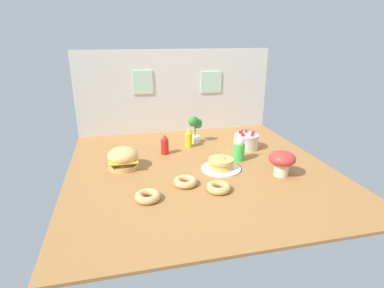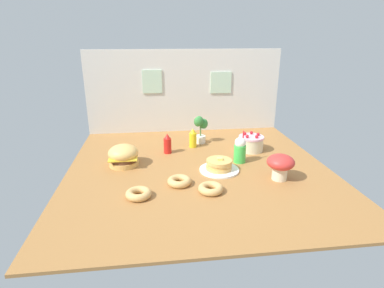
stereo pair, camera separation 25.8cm
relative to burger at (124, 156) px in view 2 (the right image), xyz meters
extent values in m
cube|color=#9E6B38|center=(0.60, -0.14, -0.09)|extent=(2.09, 2.14, 0.02)
cube|color=beige|center=(0.60, 0.92, 0.36)|extent=(2.09, 0.03, 0.88)
cube|color=#B2D1B2|center=(0.26, 0.90, 0.47)|extent=(0.20, 0.01, 0.24)
cube|color=#B2D1B2|center=(1.00, 0.90, 0.45)|extent=(0.23, 0.01, 0.23)
cylinder|color=#DBA859|center=(0.00, 0.00, -0.06)|extent=(0.24, 0.24, 0.04)
cylinder|color=#59331E|center=(0.00, 0.00, -0.03)|extent=(0.22, 0.22, 0.03)
cube|color=yellow|center=(0.00, 0.00, -0.01)|extent=(0.23, 0.23, 0.01)
ellipsoid|color=#E5B260|center=(0.00, 0.00, 0.02)|extent=(0.25, 0.25, 0.14)
cylinder|color=white|center=(0.76, -0.21, -0.08)|extent=(0.31, 0.31, 0.01)
cylinder|color=#E0AD5B|center=(0.76, -0.21, -0.06)|extent=(0.20, 0.20, 0.03)
cylinder|color=#E0AD5B|center=(0.76, -0.20, -0.03)|extent=(0.19, 0.19, 0.03)
cylinder|color=#E0AD5B|center=(0.76, -0.21, -0.01)|extent=(0.20, 0.20, 0.03)
cube|color=#F7E072|center=(0.76, -0.21, 0.02)|extent=(0.04, 0.04, 0.02)
cylinder|color=beige|center=(1.14, 0.20, -0.02)|extent=(0.22, 0.22, 0.12)
cylinder|color=#F2B2C6|center=(1.14, 0.20, 0.05)|extent=(0.23, 0.23, 0.02)
sphere|color=red|center=(1.21, 0.21, 0.07)|extent=(0.03, 0.03, 0.03)
sphere|color=red|center=(1.16, 0.27, 0.07)|extent=(0.03, 0.03, 0.03)
sphere|color=red|center=(1.09, 0.25, 0.07)|extent=(0.03, 0.03, 0.03)
sphere|color=red|center=(1.09, 0.16, 0.07)|extent=(0.03, 0.03, 0.03)
sphere|color=red|center=(1.17, 0.14, 0.07)|extent=(0.03, 0.03, 0.03)
cylinder|color=red|center=(0.37, 0.24, -0.01)|extent=(0.07, 0.07, 0.14)
cone|color=red|center=(0.37, 0.24, 0.08)|extent=(0.06, 0.06, 0.05)
cylinder|color=yellow|center=(0.62, 0.37, -0.01)|extent=(0.07, 0.07, 0.14)
cone|color=yellow|center=(0.62, 0.37, 0.08)|extent=(0.06, 0.06, 0.05)
cylinder|color=green|center=(0.97, -0.05, -0.01)|extent=(0.10, 0.10, 0.15)
sphere|color=white|center=(0.97, -0.05, 0.09)|extent=(0.09, 0.09, 0.09)
cylinder|color=red|center=(0.99, -0.05, 0.12)|extent=(0.01, 0.03, 0.15)
torus|color=tan|center=(0.14, -0.56, -0.06)|extent=(0.17, 0.17, 0.05)
torus|color=#F2E5C6|center=(0.14, -0.56, -0.05)|extent=(0.16, 0.16, 0.04)
torus|color=tan|center=(0.42, -0.41, -0.06)|extent=(0.17, 0.17, 0.05)
torus|color=brown|center=(0.42, -0.41, -0.05)|extent=(0.16, 0.16, 0.04)
torus|color=tan|center=(0.63, -0.55, -0.06)|extent=(0.17, 0.17, 0.05)
torus|color=#8CCC8C|center=(0.63, -0.55, -0.05)|extent=(0.16, 0.16, 0.04)
cylinder|color=white|center=(0.71, 0.48, -0.05)|extent=(0.10, 0.10, 0.07)
cylinder|color=#4C7238|center=(0.71, 0.48, 0.05)|extent=(0.01, 0.01, 0.13)
ellipsoid|color=#38843D|center=(0.74, 0.48, 0.11)|extent=(0.08, 0.06, 0.10)
ellipsoid|color=#38843D|center=(0.69, 0.50, 0.13)|extent=(0.08, 0.06, 0.10)
ellipsoid|color=#38843D|center=(0.69, 0.45, 0.15)|extent=(0.08, 0.06, 0.10)
cylinder|color=beige|center=(1.17, -0.42, -0.04)|extent=(0.11, 0.11, 0.09)
ellipsoid|color=red|center=(1.17, -0.42, 0.05)|extent=(0.20, 0.20, 0.11)
camera|label=1|loc=(0.01, -2.38, 0.94)|focal=29.13mm
camera|label=2|loc=(0.26, -2.43, 0.94)|focal=29.13mm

